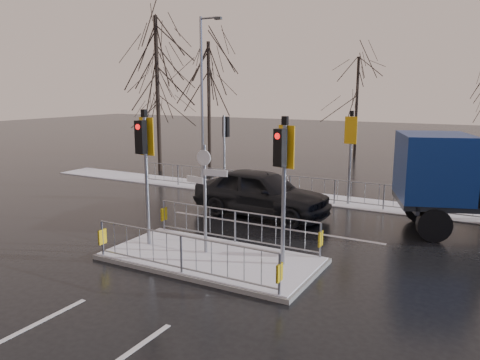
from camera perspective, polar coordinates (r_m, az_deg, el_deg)
The scene contains 12 objects.
ground at distance 13.28m, azimuth -3.57°, elevation -9.79°, with size 120.00×120.00×0.00m, color black.
snow_verge at distance 20.74m, azimuth 9.27°, elevation -2.23°, with size 30.00×2.00×0.04m, color white.
lane_markings at distance 13.02m, azimuth -4.36°, elevation -10.22°, with size 8.00×11.38×0.01m.
traffic_island at distance 13.16m, azimuth -3.60°, elevation -8.18°, with size 6.00×3.04×4.15m.
far_kerb_fixtures at distance 19.97m, azimuth 9.66°, elevation 0.18°, with size 18.00×0.65×3.83m.
car_far_lane at distance 17.62m, azimuth 2.61°, elevation -1.53°, with size 2.11×5.25×1.79m, color black.
flatbed_truck at distance 17.00m, azimuth 25.73°, elevation -0.15°, with size 7.54×4.76×3.29m.
tree_near_a at distance 27.54m, azimuth -10.12°, elevation 13.73°, with size 4.75×4.75×8.97m.
tree_near_b at distance 27.27m, azimuth -3.84°, elevation 11.87°, with size 4.00×4.00×7.55m.
tree_near_c at distance 30.70m, azimuth -10.00°, elevation 10.43°, with size 3.50×3.50×6.61m.
tree_far_a at distance 33.61m, azimuth 14.13°, elevation 10.85°, with size 3.75×3.75×7.08m.
street_lamp_left at distance 23.89m, azimuth -4.54°, elevation 10.42°, with size 1.25×0.18×8.20m.
Camera 1 is at (6.70, -10.46, 4.70)m, focal length 35.00 mm.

